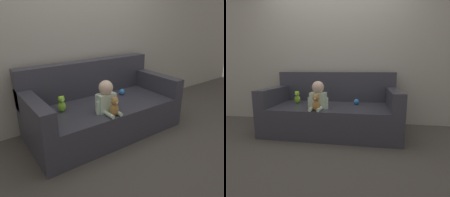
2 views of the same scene
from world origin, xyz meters
The scene contains 7 objects.
ground_plane centered at (0.00, 0.00, 0.00)m, with size 12.00×12.00×0.00m, color #4C4742.
wall_back centered at (0.00, 0.57, 1.30)m, with size 8.00×0.05×2.60m.
couch centered at (0.00, 0.06, 0.31)m, with size 1.97×0.97×0.91m.
person_baby centered at (-0.14, -0.26, 0.60)m, with size 0.29×0.31×0.38m.
teddy_bear_brown centered at (-0.13, -0.40, 0.53)m, with size 0.11×0.10×0.22m.
plush_toy_side centered at (-0.57, 0.04, 0.52)m, with size 0.10×0.09×0.20m.
toy_ball centered at (0.37, 0.10, 0.46)m, with size 0.09×0.09×0.09m.
Camera 2 is at (0.51, -2.57, 0.96)m, focal length 28.00 mm.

